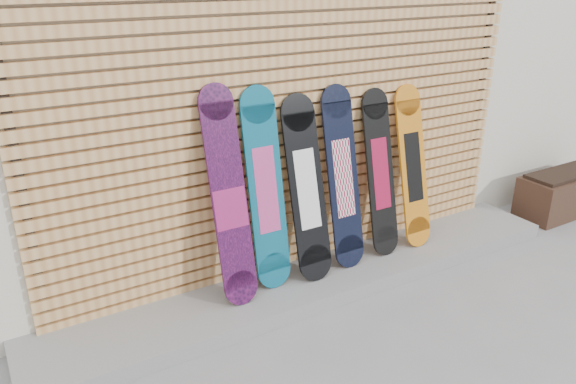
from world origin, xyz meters
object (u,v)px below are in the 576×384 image
snowboard_3 (343,178)px  planter_box (563,193)px  snowboard_1 (266,190)px  snowboard_5 (413,167)px  snowboard_0 (229,199)px  snowboard_4 (380,174)px  snowboard_2 (307,189)px

snowboard_3 → planter_box: bearing=-4.0°
planter_box → snowboard_3: 2.80m
snowboard_1 → snowboard_5: size_ratio=1.10×
snowboard_0 → snowboard_4: size_ratio=1.13×
snowboard_3 → snowboard_2: bearing=-177.2°
snowboard_2 → snowboard_3: size_ratio=0.98×
planter_box → snowboard_0: bearing=177.4°
snowboard_3 → snowboard_4: 0.39m
snowboard_4 → snowboard_2: bearing=-178.3°
snowboard_2 → snowboard_4: snowboard_2 is taller
snowboard_0 → snowboard_3: snowboard_0 is taller
snowboard_0 → snowboard_3: bearing=1.2°
planter_box → snowboard_0: 3.80m
planter_box → snowboard_3: bearing=176.0°
planter_box → snowboard_5: (-1.99, 0.19, 0.59)m
snowboard_0 → snowboard_3: (1.01, 0.02, -0.04)m
snowboard_0 → snowboard_1: snowboard_0 is taller
snowboard_2 → snowboard_3: bearing=2.8°
snowboard_2 → snowboard_5: bearing=0.6°
snowboard_0 → snowboard_4: 1.41m
snowboard_1 → snowboard_5: (1.43, -0.03, -0.07)m
snowboard_1 → snowboard_4: 1.08m
snowboard_1 → snowboard_4: snowboard_1 is taller
planter_box → snowboard_5: bearing=174.7°
snowboard_1 → snowboard_4: (1.08, -0.02, -0.07)m
snowboard_2 → snowboard_4: bearing=1.7°
snowboard_4 → snowboard_5: bearing=-1.9°
snowboard_5 → planter_box: bearing=-5.3°
snowboard_5 → snowboard_1: bearing=178.8°
planter_box → snowboard_5: 2.08m
snowboard_2 → snowboard_5: size_ratio=1.03×
snowboard_0 → snowboard_2: bearing=0.4°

